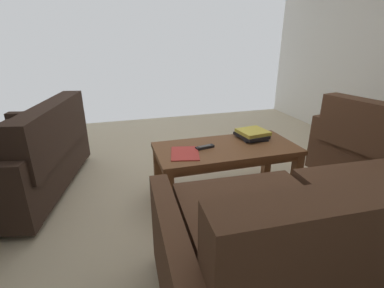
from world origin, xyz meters
TOP-DOWN VIEW (x-y plane):
  - ground_plane at (0.00, 0.00)m, footprint 5.02×4.91m
  - sofa_main at (-0.42, 1.31)m, footprint 1.77×0.93m
  - loveseat_near at (1.36, -0.37)m, footprint 1.08×1.56m
  - coffee_table at (-0.30, 0.20)m, footprint 1.19×0.56m
  - armchair_side at (-1.74, 0.32)m, footprint 0.95×1.01m
  - book_stack at (-0.61, 0.07)m, footprint 0.28×0.30m
  - tv_remote at (-0.12, 0.18)m, footprint 0.17×0.08m
  - loose_magazine at (0.07, 0.25)m, footprint 0.27×0.32m

SIDE VIEW (x-z plane):
  - ground_plane at x=0.00m, z-range -0.01..0.00m
  - loveseat_near at x=1.36m, z-range -0.05..0.76m
  - armchair_side at x=-1.74m, z-range -0.06..0.78m
  - sofa_main at x=-0.42m, z-range -0.06..0.79m
  - coffee_table at x=-0.30m, z-range 0.16..0.63m
  - loose_magazine at x=0.07m, z-range 0.47..0.48m
  - tv_remote at x=-0.12m, z-range 0.47..0.49m
  - book_stack at x=-0.61m, z-range 0.47..0.54m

